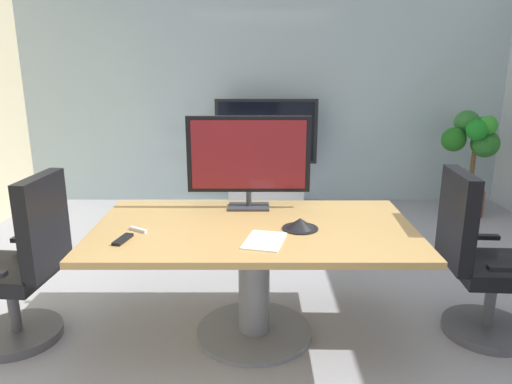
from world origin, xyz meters
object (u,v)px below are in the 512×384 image
Objects in this scene: office_chair_right at (481,270)px; potted_plant at (475,151)px; conference_table at (256,255)px; conference_phone at (302,224)px; office_chair_left at (26,274)px; wall_display_unit at (268,172)px; tv_monitor at (251,157)px; remote_control at (125,239)px.

office_chair_right is 0.91× the size of potted_plant.
conference_phone reaches higher than conference_table.
wall_display_unit reaches higher than office_chair_left.
potted_plant is at bearing 129.12° from office_chair_left.
office_chair_right is 1.66m from tv_monitor.
wall_display_unit is at bearing 28.07° from office_chair_right.
tv_monitor is 3.33m from potted_plant.
potted_plant reaches higher than office_chair_left.
conference_table is at bearing -134.05° from potted_plant.
tv_monitor is 2.55m from wall_display_unit.
tv_monitor reaches higher than office_chair_left.
wall_display_unit is at bearing 85.99° from tv_monitor.
potted_plant is (2.50, 2.16, -0.35)m from tv_monitor.
remote_control is at bearing 100.15° from office_chair_right.
conference_table is 1.82× the size of office_chair_left.
remote_control is (-3.21, -2.80, 0.01)m from potted_plant.
office_chair_right is at bearing 96.80° from office_chair_left.
tv_monitor is (-0.04, 0.39, 0.55)m from conference_table.
tv_monitor is 4.94× the size of remote_control.
office_chair_left is 4.95× the size of conference_phone.
tv_monitor is at bearing 125.75° from conference_phone.
tv_monitor is 0.70× the size of potted_plant.
conference_table is 1.51× the size of wall_display_unit.
tv_monitor is at bearing -139.20° from potted_plant.
conference_phone is (0.28, -0.06, 0.22)m from conference_table.
tv_monitor reaches higher than potted_plant.
wall_display_unit is at bearing 172.90° from potted_plant.
conference_table is at bearing 168.84° from conference_phone.
conference_table is at bearing 93.63° from office_chair_right.
office_chair_left is at bearing 177.71° from remote_control.
conference_phone reaches higher than remote_control.
office_chair_right is 2.76m from potted_plant.
wall_display_unit is 3.23m from remote_control.
office_chair_right is 6.41× the size of remote_control.
tv_monitor reaches higher than conference_phone.
potted_plant is (3.91, 2.62, 0.30)m from office_chair_left.
office_chair_right is at bearing 0.31° from conference_table.
wall_display_unit is at bearing 92.92° from conference_phone.
potted_plant is (2.47, 2.55, 0.20)m from conference_table.
wall_display_unit reaches higher than remote_control.
conference_phone is at bearing -129.97° from potted_plant.
conference_phone is at bearing 96.46° from office_chair_right.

